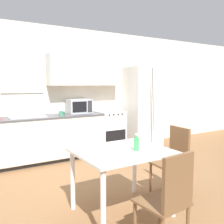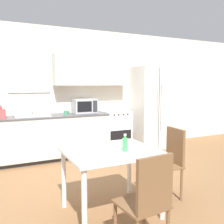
{
  "view_description": "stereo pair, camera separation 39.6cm",
  "coord_description": "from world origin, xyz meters",
  "px_view_note": "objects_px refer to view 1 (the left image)",
  "views": [
    {
      "loc": [
        -1.72,
        -3.02,
        1.52
      ],
      "look_at": [
        0.43,
        0.52,
        1.05
      ],
      "focal_mm": 40.0,
      "sensor_mm": 36.0,
      "label": 1
    },
    {
      "loc": [
        -1.37,
        -3.21,
        1.52
      ],
      "look_at": [
        0.43,
        0.52,
        1.05
      ],
      "focal_mm": 40.0,
      "sensor_mm": 36.0,
      "label": 2
    }
  ],
  "objects_px": {
    "coffee_mug": "(61,113)",
    "dining_chair_near": "(170,196)",
    "refrigerator": "(143,107)",
    "dining_chair_side": "(174,156)",
    "microwave": "(79,106)",
    "dining_table": "(122,159)",
    "drink_bottle": "(136,144)",
    "oven_range": "(109,131)"
  },
  "relations": [
    {
      "from": "microwave",
      "to": "dining_table",
      "type": "height_order",
      "value": "microwave"
    },
    {
      "from": "microwave",
      "to": "drink_bottle",
      "type": "bearing_deg",
      "value": -99.9
    },
    {
      "from": "microwave",
      "to": "dining_chair_side",
      "type": "height_order",
      "value": "microwave"
    },
    {
      "from": "dining_chair_near",
      "to": "refrigerator",
      "type": "bearing_deg",
      "value": 50.35
    },
    {
      "from": "refrigerator",
      "to": "coffee_mug",
      "type": "xyz_separation_m",
      "value": [
        -2.09,
        -0.1,
        -0.01
      ]
    },
    {
      "from": "microwave",
      "to": "drink_bottle",
      "type": "xyz_separation_m",
      "value": [
        -0.46,
        -2.65,
        -0.21
      ]
    },
    {
      "from": "coffee_mug",
      "to": "dining_table",
      "type": "relative_size",
      "value": 0.11
    },
    {
      "from": "dining_chair_near",
      "to": "dining_chair_side",
      "type": "relative_size",
      "value": 1.0
    },
    {
      "from": "dining_chair_side",
      "to": "microwave",
      "type": "bearing_deg",
      "value": 10.92
    },
    {
      "from": "refrigerator",
      "to": "dining_chair_side",
      "type": "height_order",
      "value": "refrigerator"
    },
    {
      "from": "microwave",
      "to": "drink_bottle",
      "type": "height_order",
      "value": "microwave"
    },
    {
      "from": "oven_range",
      "to": "drink_bottle",
      "type": "height_order",
      "value": "drink_bottle"
    },
    {
      "from": "dining_chair_side",
      "to": "drink_bottle",
      "type": "relative_size",
      "value": 4.69
    },
    {
      "from": "oven_range",
      "to": "dining_chair_side",
      "type": "bearing_deg",
      "value": -98.8
    },
    {
      "from": "microwave",
      "to": "dining_chair_near",
      "type": "xyz_separation_m",
      "value": [
        -0.62,
        -3.36,
        -0.51
      ]
    },
    {
      "from": "microwave",
      "to": "dining_table",
      "type": "distance_m",
      "value": 2.64
    },
    {
      "from": "microwave",
      "to": "dining_chair_near",
      "type": "distance_m",
      "value": 3.45
    },
    {
      "from": "dining_chair_near",
      "to": "dining_chair_side",
      "type": "height_order",
      "value": "same"
    },
    {
      "from": "dining_chair_side",
      "to": "dining_chair_near",
      "type": "bearing_deg",
      "value": 136.8
    },
    {
      "from": "coffee_mug",
      "to": "dining_chair_near",
      "type": "xyz_separation_m",
      "value": [
        -0.14,
        -3.12,
        -0.41
      ]
    },
    {
      "from": "dining_table",
      "to": "dining_chair_side",
      "type": "xyz_separation_m",
      "value": [
        0.9,
        0.06,
        -0.11
      ]
    },
    {
      "from": "refrigerator",
      "to": "microwave",
      "type": "distance_m",
      "value": 1.62
    },
    {
      "from": "coffee_mug",
      "to": "microwave",
      "type": "bearing_deg",
      "value": 26.33
    },
    {
      "from": "drink_bottle",
      "to": "coffee_mug",
      "type": "bearing_deg",
      "value": 90.38
    },
    {
      "from": "dining_chair_near",
      "to": "drink_bottle",
      "type": "distance_m",
      "value": 0.79
    },
    {
      "from": "dining_chair_side",
      "to": "drink_bottle",
      "type": "height_order",
      "value": "drink_bottle"
    },
    {
      "from": "dining_chair_side",
      "to": "coffee_mug",
      "type": "bearing_deg",
      "value": 23.11
    },
    {
      "from": "oven_range",
      "to": "coffee_mug",
      "type": "xyz_separation_m",
      "value": [
        -1.16,
        -0.14,
        0.49
      ]
    },
    {
      "from": "coffee_mug",
      "to": "drink_bottle",
      "type": "height_order",
      "value": "coffee_mug"
    },
    {
      "from": "refrigerator",
      "to": "microwave",
      "type": "bearing_deg",
      "value": 175.1
    },
    {
      "from": "refrigerator",
      "to": "dining_chair_side",
      "type": "distance_m",
      "value": 2.72
    },
    {
      "from": "oven_range",
      "to": "dining_chair_side",
      "type": "height_order",
      "value": "dining_chair_side"
    },
    {
      "from": "dining_chair_near",
      "to": "drink_bottle",
      "type": "height_order",
      "value": "drink_bottle"
    },
    {
      "from": "coffee_mug",
      "to": "drink_bottle",
      "type": "xyz_separation_m",
      "value": [
        0.02,
        -2.41,
        -0.11
      ]
    },
    {
      "from": "refrigerator",
      "to": "dining_chair_side",
      "type": "bearing_deg",
      "value": -118.9
    },
    {
      "from": "refrigerator",
      "to": "dining_table",
      "type": "bearing_deg",
      "value": -132.4
    },
    {
      "from": "coffee_mug",
      "to": "drink_bottle",
      "type": "bearing_deg",
      "value": -89.62
    },
    {
      "from": "oven_range",
      "to": "drink_bottle",
      "type": "xyz_separation_m",
      "value": [
        -1.14,
        -2.55,
        0.38
      ]
    },
    {
      "from": "refrigerator",
      "to": "microwave",
      "type": "height_order",
      "value": "refrigerator"
    },
    {
      "from": "dining_chair_side",
      "to": "refrigerator",
      "type": "bearing_deg",
      "value": -25.1
    },
    {
      "from": "microwave",
      "to": "coffee_mug",
      "type": "distance_m",
      "value": 0.54
    },
    {
      "from": "refrigerator",
      "to": "dining_chair_near",
      "type": "relative_size",
      "value": 2.06
    }
  ]
}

